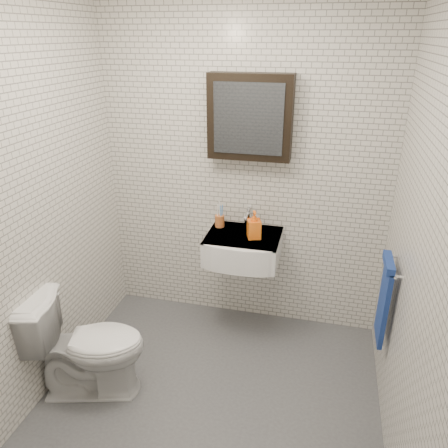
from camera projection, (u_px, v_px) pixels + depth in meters
name	position (u px, v px, depth m)	size (l,w,h in m)	color
ground	(211.00, 394.00, 2.95)	(2.20, 2.00, 0.01)	#4A4C51
room_shell	(208.00, 190.00, 2.36)	(2.22, 2.02, 2.51)	silver
washbasin	(242.00, 248.00, 3.29)	(0.55, 0.50, 0.20)	white
faucet	(248.00, 219.00, 3.40)	(0.06, 0.20, 0.15)	silver
mirror_cabinet	(250.00, 117.00, 3.08)	(0.60, 0.15, 0.60)	black
towel_rail	(385.00, 297.00, 2.75)	(0.09, 0.30, 0.58)	silver
toothbrush_cup	(220.00, 220.00, 3.42)	(0.08, 0.08, 0.20)	#B45F2D
soap_bottle	(254.00, 225.00, 3.20)	(0.10, 0.10, 0.21)	orange
toilet	(88.00, 345.00, 2.86)	(0.42, 0.73, 0.75)	white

